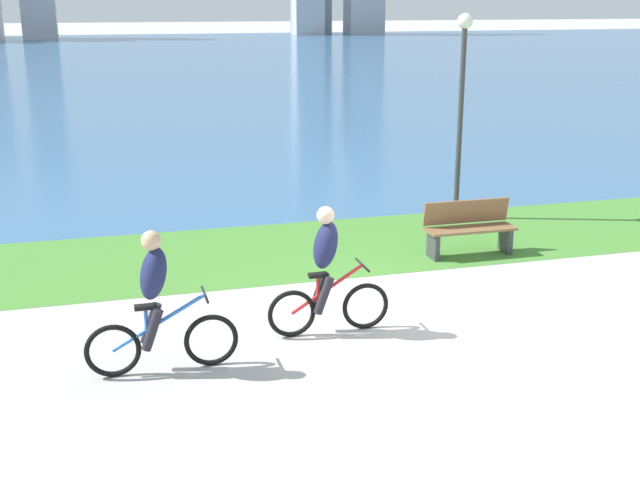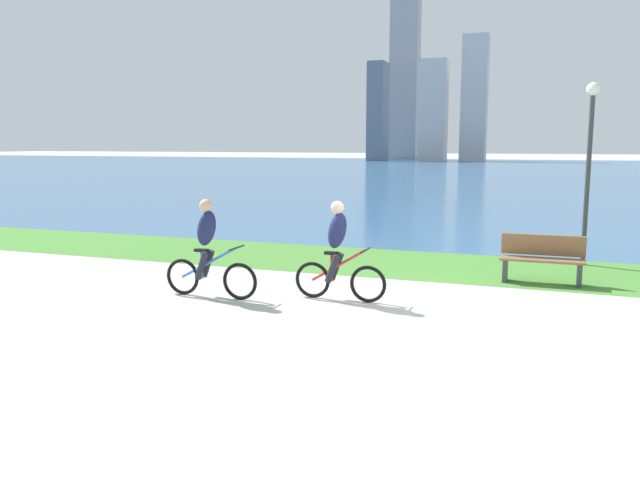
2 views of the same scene
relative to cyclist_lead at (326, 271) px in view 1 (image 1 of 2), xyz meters
The scene contains 7 objects.
ground_plane 1.52m from the cyclist_lead, ahead, with size 300.00×300.00×0.00m, color #B2AFA8.
grass_strip_bayside 3.85m from the cyclist_lead, 70.31° to the left, with size 120.00×3.30×0.01m, color #478433.
bay_water_surface 49.80m from the cyclist_lead, 88.54° to the left, with size 300.00×89.18×0.00m, color #386693.
cyclist_lead is the anchor object (origin of this frame).
cyclist_trailing 2.19m from the cyclist_lead, 165.39° to the right, with size 1.72×0.52×1.66m.
bench_near_path 4.06m from the cyclist_lead, 38.55° to the left, with size 1.50×0.47×0.90m.
lamppost_tall 6.39m from the cyclist_lead, 50.06° to the left, with size 0.28×0.28×3.82m.
Camera 1 is at (-3.86, -8.86, 4.05)m, focal length 45.03 mm.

